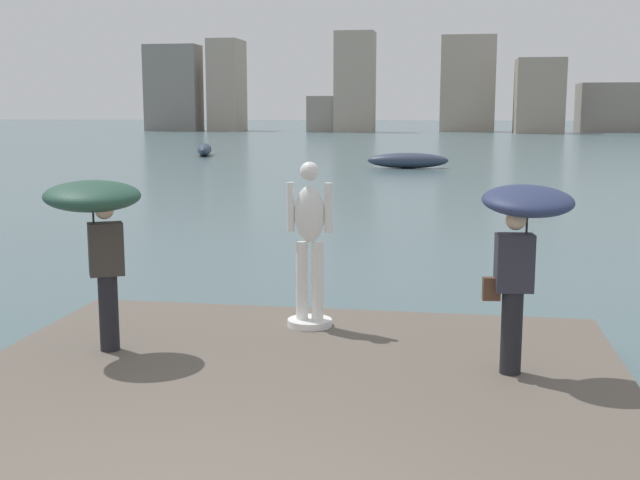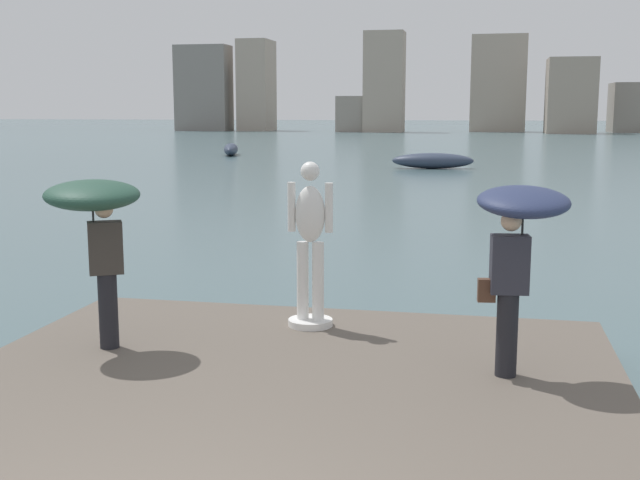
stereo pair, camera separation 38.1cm
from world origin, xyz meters
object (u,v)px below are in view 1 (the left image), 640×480
at_px(onlooker_left, 96,214).
at_px(boat_near, 408,161).
at_px(statue_white_figure, 310,246).
at_px(onlooker_right, 523,230).
at_px(boat_mid, 204,149).

relative_size(onlooker_left, boat_near, 0.44).
relative_size(statue_white_figure, boat_near, 0.47).
distance_m(onlooker_left, boat_near, 35.27).
distance_m(statue_white_figure, onlooker_right, 2.91).
distance_m(onlooker_right, boat_near, 35.40).
height_order(statue_white_figure, onlooker_right, statue_white_figure).
bearing_deg(statue_white_figure, onlooker_left, -146.83).
xyz_separation_m(onlooker_left, boat_mid, (-13.09, 45.13, -1.57)).
xyz_separation_m(onlooker_right, boat_mid, (-17.75, 45.16, -1.50)).
bearing_deg(boat_mid, statue_white_figure, -70.74).
relative_size(onlooker_left, boat_mid, 0.43).
xyz_separation_m(statue_white_figure, onlooker_right, (2.48, -1.45, 0.48)).
bearing_deg(boat_mid, boat_near, -34.23).
bearing_deg(statue_white_figure, boat_mid, 109.26).
height_order(onlooker_right, boat_mid, onlooker_right).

